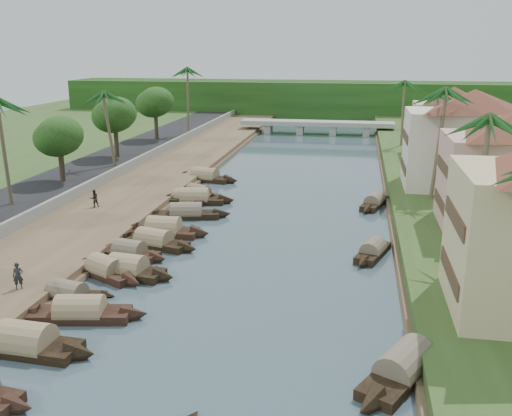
# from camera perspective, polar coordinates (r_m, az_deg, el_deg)

# --- Properties ---
(ground) EXTENTS (220.00, 220.00, 0.00)m
(ground) POSITION_cam_1_polar(r_m,az_deg,el_deg) (37.68, -2.18, -8.45)
(ground) COLOR #3C505A
(ground) RESTS_ON ground
(left_bank) EXTENTS (10.00, 180.00, 0.80)m
(left_bank) POSITION_cam_1_polar(r_m,az_deg,el_deg) (60.37, -13.08, 0.91)
(left_bank) COLOR brown
(left_bank) RESTS_ON ground
(right_bank) EXTENTS (16.00, 180.00, 1.20)m
(right_bank) POSITION_cam_1_polar(r_m,az_deg,el_deg) (56.77, 21.49, -0.52)
(right_bank) COLOR #2F481D
(right_bank) RESTS_ON ground
(road) EXTENTS (8.00, 180.00, 1.40)m
(road) POSITION_cam_1_polar(r_m,az_deg,el_deg) (64.08, -20.11, 1.47)
(road) COLOR black
(road) RESTS_ON ground
(retaining_wall) EXTENTS (0.40, 180.00, 1.10)m
(retaining_wall) POSITION_cam_1_polar(r_m,az_deg,el_deg) (61.89, -16.72, 1.92)
(retaining_wall) COLOR gray
(retaining_wall) RESTS_ON left_bank
(treeline) EXTENTS (120.00, 14.00, 8.00)m
(treeline) POSITION_cam_1_polar(r_m,az_deg,el_deg) (134.26, 7.03, 10.75)
(treeline) COLOR #15360E
(treeline) RESTS_ON ground
(bridge) EXTENTS (28.00, 4.00, 2.40)m
(bridge) POSITION_cam_1_polar(r_m,az_deg,el_deg) (106.71, 6.10, 8.28)
(bridge) COLOR gray
(bridge) RESTS_ON ground
(building_far) EXTENTS (15.59, 15.59, 10.20)m
(building_far) POSITION_cam_1_polar(r_m,az_deg,el_deg) (63.29, 20.67, 6.52)
(building_far) COLOR beige
(building_far) RESTS_ON right_bank
(building_distant) EXTENTS (12.62, 12.62, 9.20)m
(building_distant) POSITION_cam_1_polar(r_m,az_deg,el_deg) (83.08, 18.94, 8.30)
(building_distant) COLOR tan
(building_distant) RESTS_ON right_bank
(sampan_1) EXTENTS (8.31, 2.42, 2.42)m
(sampan_1) POSITION_cam_1_polar(r_m,az_deg,el_deg) (33.08, -22.04, -12.51)
(sampan_1) COLOR black
(sampan_1) RESTS_ON ground
(sampan_2) EXTENTS (8.31, 3.04, 2.16)m
(sampan_2) POSITION_cam_1_polar(r_m,az_deg,el_deg) (35.59, -17.16, -9.98)
(sampan_2) COLOR black
(sampan_2) RESTS_ON ground
(sampan_3) EXTENTS (6.85, 2.82, 1.86)m
(sampan_3) POSITION_cam_1_polar(r_m,az_deg,el_deg) (38.24, -18.35, -8.26)
(sampan_3) COLOR black
(sampan_3) RESTS_ON ground
(sampan_4) EXTENTS (7.22, 4.86, 2.10)m
(sampan_4) POSITION_cam_1_polar(r_m,az_deg,el_deg) (41.44, -14.80, -6.06)
(sampan_4) COLOR black
(sampan_4) RESTS_ON ground
(sampan_5) EXTENTS (7.48, 2.77, 2.32)m
(sampan_5) POSITION_cam_1_polar(r_m,az_deg,el_deg) (41.04, -12.72, -6.13)
(sampan_5) COLOR black
(sampan_5) RESTS_ON ground
(sampan_6) EXTENTS (6.70, 2.80, 1.99)m
(sampan_6) POSITION_cam_1_polar(r_m,az_deg,el_deg) (44.47, -12.54, -4.40)
(sampan_6) COLOR black
(sampan_6) RESTS_ON ground
(sampan_7) EXTENTS (8.23, 3.54, 2.16)m
(sampan_7) POSITION_cam_1_polar(r_m,az_deg,el_deg) (46.52, -10.18, -3.35)
(sampan_7) COLOR black
(sampan_7) RESTS_ON ground
(sampan_8) EXTENTS (8.17, 2.37, 2.48)m
(sampan_8) POSITION_cam_1_polar(r_m,az_deg,el_deg) (49.15, -9.20, -2.25)
(sampan_8) COLOR black
(sampan_8) RESTS_ON ground
(sampan_9) EXTENTS (8.76, 3.58, 2.18)m
(sampan_9) POSITION_cam_1_polar(r_m,az_deg,el_deg) (53.85, -7.00, -0.57)
(sampan_9) COLOR black
(sampan_9) RESTS_ON ground
(sampan_10) EXTENTS (6.89, 2.87, 1.91)m
(sampan_10) POSITION_cam_1_polar(r_m,az_deg,el_deg) (59.27, -7.09, 0.93)
(sampan_10) COLOR black
(sampan_10) RESTS_ON ground
(sampan_11) EXTENTS (8.58, 3.01, 2.39)m
(sampan_11) POSITION_cam_1_polar(r_m,az_deg,el_deg) (58.91, -6.13, 0.89)
(sampan_11) COLOR black
(sampan_11) RESTS_ON ground
(sampan_12) EXTENTS (7.00, 4.80, 1.80)m
(sampan_12) POSITION_cam_1_polar(r_m,az_deg,el_deg) (61.48, -5.77, 1.51)
(sampan_12) COLOR black
(sampan_12) RESTS_ON ground
(sampan_13) EXTENTS (8.96, 3.51, 2.38)m
(sampan_13) POSITION_cam_1_polar(r_m,az_deg,el_deg) (68.73, -5.13, 3.06)
(sampan_13) COLOR black
(sampan_13) RESTS_ON ground
(sampan_14) EXTENTS (5.90, 9.08, 2.26)m
(sampan_14) POSITION_cam_1_polar(r_m,az_deg,el_deg) (29.73, 14.59, -15.16)
(sampan_14) COLOR black
(sampan_14) RESTS_ON ground
(sampan_15) EXTENTS (3.42, 6.80, 1.85)m
(sampan_15) POSITION_cam_1_polar(r_m,az_deg,el_deg) (44.65, 11.62, -4.26)
(sampan_15) COLOR black
(sampan_15) RESTS_ON ground
(sampan_16) EXTENTS (3.46, 7.70, 1.90)m
(sampan_16) POSITION_cam_1_polar(r_m,az_deg,el_deg) (58.67, 11.75, 0.57)
(sampan_16) COLOR black
(sampan_16) RESTS_ON ground
(canoe_1) EXTENTS (4.96, 1.02, 0.80)m
(canoe_1) POSITION_cam_1_polar(r_m,az_deg,el_deg) (38.92, -17.31, -8.22)
(canoe_1) COLOR black
(canoe_1) RESTS_ON ground
(canoe_2) EXTENTS (5.14, 2.81, 0.77)m
(canoe_2) POSITION_cam_1_polar(r_m,az_deg,el_deg) (62.32, -6.93, 1.38)
(canoe_2) COLOR black
(canoe_2) RESTS_ON ground
(palm_1) EXTENTS (3.20, 3.20, 11.33)m
(palm_1) POSITION_cam_1_polar(r_m,az_deg,el_deg) (41.19, 22.28, 8.05)
(palm_1) COLOR brown
(palm_1) RESTS_ON ground
(palm_2) EXTENTS (3.20, 3.20, 11.99)m
(palm_2) POSITION_cam_1_polar(r_m,az_deg,el_deg) (57.17, 18.03, 10.93)
(palm_2) COLOR brown
(palm_2) RESTS_ON ground
(palm_3) EXTENTS (3.20, 3.20, 10.61)m
(palm_3) POSITION_cam_1_polar(r_m,az_deg,el_deg) (70.95, 17.33, 10.71)
(palm_3) COLOR brown
(palm_3) RESTS_ON ground
(palm_6) EXTENTS (3.20, 3.20, 10.36)m
(palm_6) POSITION_cam_1_polar(r_m,az_deg,el_deg) (71.45, -14.51, 10.91)
(palm_6) COLOR brown
(palm_6) RESTS_ON ground
(palm_7) EXTENTS (3.20, 3.20, 10.90)m
(palm_7) POSITION_cam_1_polar(r_m,az_deg,el_deg) (88.29, 14.69, 11.94)
(palm_7) COLOR brown
(palm_7) RESTS_ON ground
(palm_8) EXTENTS (3.20, 3.20, 12.25)m
(palm_8) POSITION_cam_1_polar(r_m,az_deg,el_deg) (96.30, -6.95, 13.49)
(palm_8) COLOR brown
(palm_8) RESTS_ON ground
(tree_3) EXTENTS (4.88, 4.88, 6.88)m
(tree_3) POSITION_cam_1_polar(r_m,az_deg,el_deg) (64.94, -19.09, 6.70)
(tree_3) COLOR #413525
(tree_3) RESTS_ON ground
(tree_4) EXTENTS (5.30, 5.30, 7.72)m
(tree_4) POSITION_cam_1_polar(r_m,az_deg,el_deg) (77.80, -13.96, 8.96)
(tree_4) COLOR #413525
(tree_4) RESTS_ON ground
(tree_5) EXTENTS (5.33, 5.33, 7.97)m
(tree_5) POSITION_cam_1_polar(r_m,az_deg,el_deg) (92.08, -10.06, 10.31)
(tree_5) COLOR #413525
(tree_5) RESTS_ON ground
(person_near) EXTENTS (0.75, 0.67, 1.73)m
(person_near) POSITION_cam_1_polar(r_m,az_deg,el_deg) (38.88, -22.70, -6.29)
(person_near) COLOR #222329
(person_near) RESTS_ON left_bank
(person_far) EXTENTS (1.03, 1.03, 1.68)m
(person_far) POSITION_cam_1_polar(r_m,az_deg,el_deg) (56.23, -15.87, 0.93)
(person_far) COLOR #2B281E
(person_far) RESTS_ON left_bank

